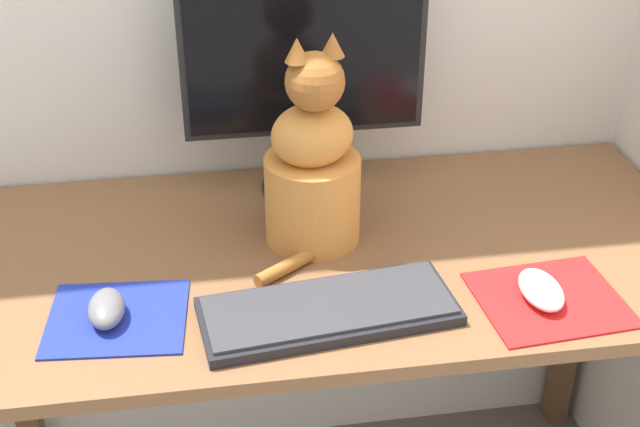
% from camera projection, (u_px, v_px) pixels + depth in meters
% --- Properties ---
extents(desk, '(1.35, 0.64, 0.75)m').
position_uv_depth(desk, '(326.00, 300.00, 1.62)').
color(desk, brown).
rests_on(desk, ground_plane).
extents(monitor, '(0.45, 0.17, 0.47)m').
position_uv_depth(monitor, '(304.00, 62.00, 1.62)').
color(monitor, black).
rests_on(monitor, desk).
extents(keyboard, '(0.42, 0.20, 0.02)m').
position_uv_depth(keyboard, '(328.00, 310.00, 1.39)').
color(keyboard, black).
rests_on(keyboard, desk).
extents(mousepad_left, '(0.23, 0.21, 0.00)m').
position_uv_depth(mousepad_left, '(117.00, 318.00, 1.39)').
color(mousepad_left, '#1E2D9E').
rests_on(mousepad_left, desk).
extents(mousepad_right, '(0.24, 0.22, 0.00)m').
position_uv_depth(mousepad_right, '(549.00, 300.00, 1.43)').
color(mousepad_right, red).
rests_on(mousepad_right, desk).
extents(computer_mouse_left, '(0.06, 0.10, 0.04)m').
position_uv_depth(computer_mouse_left, '(106.00, 308.00, 1.38)').
color(computer_mouse_left, slate).
rests_on(computer_mouse_left, mousepad_left).
extents(computer_mouse_right, '(0.06, 0.11, 0.03)m').
position_uv_depth(computer_mouse_right, '(541.00, 290.00, 1.43)').
color(computer_mouse_right, white).
rests_on(computer_mouse_right, mousepad_right).
extents(cat, '(0.22, 0.25, 0.38)m').
position_uv_depth(cat, '(313.00, 168.00, 1.52)').
color(cat, '#D6893D').
rests_on(cat, desk).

